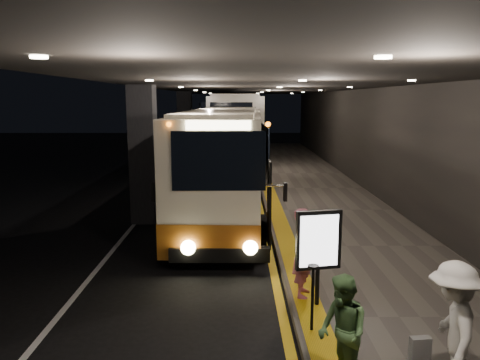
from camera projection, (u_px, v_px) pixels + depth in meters
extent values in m
plane|color=black|center=(176.00, 264.00, 11.40)|extent=(90.00, 90.00, 0.00)
cube|color=silver|center=(143.00, 214.00, 16.32)|extent=(0.12, 50.00, 0.01)
cube|color=gold|center=(262.00, 214.00, 16.34)|extent=(0.18, 50.00, 0.01)
cube|color=#514C44|center=(330.00, 212.00, 16.34)|extent=(4.50, 50.00, 0.15)
cube|color=gold|center=(276.00, 210.00, 16.31)|extent=(0.50, 50.00, 0.01)
cube|color=black|center=(399.00, 128.00, 15.85)|extent=(0.10, 50.00, 6.00)
cube|color=black|center=(144.00, 155.00, 14.96)|extent=(0.80, 0.80, 4.40)
cube|color=black|center=(185.00, 130.00, 26.78)|extent=(0.80, 0.80, 4.40)
cube|color=black|center=(267.00, 80.00, 15.55)|extent=(9.00, 50.00, 0.40)
cube|color=beige|center=(225.00, 160.00, 15.72)|extent=(2.80, 11.21, 3.15)
cube|color=#955F15|center=(226.00, 194.00, 15.91)|extent=(2.82, 11.23, 0.83)
cube|color=black|center=(219.00, 161.00, 10.09)|extent=(2.04, 0.15, 1.30)
cube|color=black|center=(219.00, 254.00, 10.53)|extent=(2.28, 0.35, 0.32)
cylinder|color=black|center=(184.00, 232.00, 12.49)|extent=(0.26, 0.93, 0.93)
cylinder|color=black|center=(261.00, 232.00, 12.50)|extent=(0.26, 0.93, 0.93)
cylinder|color=black|center=(203.00, 184.00, 19.62)|extent=(0.26, 0.93, 0.93)
cylinder|color=black|center=(253.00, 184.00, 19.63)|extent=(0.26, 0.93, 0.93)
sphere|color=#FFEAA5|center=(188.00, 248.00, 10.41)|extent=(0.33, 0.33, 0.33)
sphere|color=#FFEAA5|center=(250.00, 248.00, 10.41)|extent=(0.33, 0.33, 0.33)
cube|color=#FFF2BF|center=(218.00, 125.00, 9.95)|extent=(1.39, 0.11, 0.20)
cube|color=beige|center=(229.00, 128.00, 27.96)|extent=(3.49, 13.06, 3.66)
cube|color=#955F15|center=(229.00, 150.00, 28.19)|extent=(3.51, 13.08, 0.97)
cube|color=black|center=(227.00, 119.00, 21.43)|extent=(2.37, 0.21, 1.51)
cube|color=black|center=(227.00, 172.00, 21.93)|extent=(2.65, 0.41, 0.38)
cylinder|color=black|center=(204.00, 166.00, 24.22)|extent=(0.30, 1.08, 1.08)
cylinder|color=black|center=(252.00, 166.00, 24.23)|extent=(0.30, 1.08, 1.08)
cylinder|color=black|center=(213.00, 149.00, 32.50)|extent=(0.30, 1.08, 1.08)
cylinder|color=black|center=(248.00, 149.00, 32.51)|extent=(0.30, 1.08, 1.08)
imported|color=#B3536A|center=(304.00, 253.00, 9.05)|extent=(0.55, 0.72, 1.75)
imported|color=#446B3B|center=(342.00, 332.00, 6.19)|extent=(0.64, 0.84, 1.54)
imported|color=beige|center=(453.00, 329.00, 5.99)|extent=(0.85, 1.26, 1.79)
cube|color=black|center=(420.00, 349.00, 6.88)|extent=(0.31, 0.16, 0.36)
cylinder|color=black|center=(317.00, 287.00, 8.71)|extent=(0.08, 0.08, 0.71)
cube|color=black|center=(319.00, 240.00, 8.56)|extent=(0.86, 0.27, 1.11)
cube|color=white|center=(319.00, 241.00, 8.50)|extent=(0.72, 0.17, 0.96)
cylinder|color=black|center=(312.00, 299.00, 7.71)|extent=(0.05, 0.05, 1.12)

